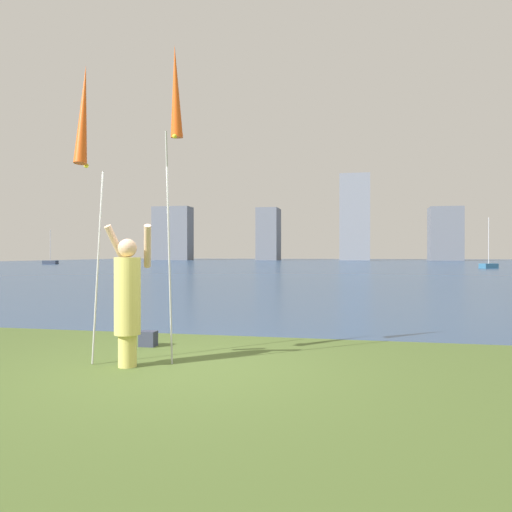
{
  "coord_description": "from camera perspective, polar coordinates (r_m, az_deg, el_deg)",
  "views": [
    {
      "loc": [
        2.14,
        -5.85,
        1.42
      ],
      "look_at": [
        -0.92,
        8.88,
        1.34
      ],
      "focal_mm": 34.65,
      "sensor_mm": 36.0,
      "label": 1
    }
  ],
  "objects": [
    {
      "name": "kite_flag_left",
      "position": [
        6.66,
        -19.27,
        14.52
      ],
      "size": [
        0.16,
        0.64,
        3.77
      ],
      "color": "#B2B2B7",
      "rests_on": "ground"
    },
    {
      "name": "kite_flag_right",
      "position": [
        6.82,
        -9.29,
        17.38
      ],
      "size": [
        0.16,
        0.47,
        4.13
      ],
      "color": "#B2B2B7",
      "rests_on": "ground"
    },
    {
      "name": "skyline_tower_1",
      "position": [
        102.12,
        1.46,
        2.52
      ],
      "size": [
        4.3,
        6.09,
        10.71
      ],
      "color": "slate",
      "rests_on": "ground"
    },
    {
      "name": "person",
      "position": [
        6.4,
        -14.59,
        -4.56
      ],
      "size": [
        0.65,
        0.48,
        1.79
      ],
      "rotation": [
        0.0,
        0.0,
        0.01
      ],
      "color": "#D8CC66",
      "rests_on": "ground"
    },
    {
      "name": "bag",
      "position": [
        7.8,
        -12.34,
        -9.31
      ],
      "size": [
        0.24,
        0.19,
        0.23
      ],
      "color": "#33384C",
      "rests_on": "ground"
    },
    {
      "name": "ground",
      "position": [
        56.86,
        9.58,
        -1.18
      ],
      "size": [
        120.0,
        138.0,
        0.12
      ],
      "color": "#475B28"
    },
    {
      "name": "skyline_tower_0",
      "position": [
        105.18,
        -9.59,
        2.58
      ],
      "size": [
        7.84,
        4.13,
        11.16
      ],
      "color": "slate",
      "rests_on": "ground"
    },
    {
      "name": "skyline_tower_3",
      "position": [
        103.81,
        21.02,
        2.4
      ],
      "size": [
        6.14,
        5.12,
        10.49
      ],
      "color": "slate",
      "rests_on": "ground"
    },
    {
      "name": "sailboat_3",
      "position": [
        51.66,
        25.27,
        -0.98
      ],
      "size": [
        1.84,
        1.64,
        4.82
      ],
      "color": "#2D6084",
      "rests_on": "ground"
    },
    {
      "name": "skyline_tower_2",
      "position": [
        102.08,
        11.33,
        4.41
      ],
      "size": [
        6.02,
        3.51,
        17.46
      ],
      "color": "gray",
      "rests_on": "ground"
    },
    {
      "name": "sailboat_1",
      "position": [
        69.95,
        -22.65,
        -0.65
      ],
      "size": [
        1.9,
        1.2,
        4.53
      ],
      "color": "#333D51",
      "rests_on": "ground"
    }
  ]
}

